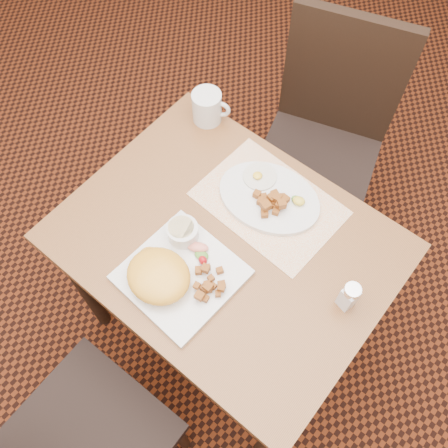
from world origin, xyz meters
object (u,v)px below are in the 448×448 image
table (226,257)px  plate_square (181,275)px  salt_shaker (349,296)px  plate_oval (269,198)px  coffee_mug (208,107)px  chair_far (325,133)px

table → plate_square: bearing=-98.9°
table → salt_shaker: 0.39m
table → plate_oval: (0.01, 0.18, 0.12)m
plate_square → plate_oval: plate_oval is taller
plate_square → plate_oval: size_ratio=0.92×
table → coffee_mug: bearing=136.8°
chair_far → salt_shaker: chair_far is taller
chair_far → plate_oval: bearing=81.6°
plate_square → table: bearing=81.1°
plate_square → plate_oval: bearing=83.9°
plate_oval → table: bearing=-93.5°
plate_square → coffee_mug: coffee_mug is taller
table → plate_oval: plate_oval is taller
chair_far → salt_shaker: size_ratio=9.70×
plate_oval → salt_shaker: salt_shaker is taller
chair_far → salt_shaker: bearing=107.1°
salt_shaker → coffee_mug: bearing=159.7°
table → coffee_mug: (-0.32, 0.30, 0.16)m
chair_far → coffee_mug: (-0.26, -0.36, 0.26)m
plate_square → coffee_mug: 0.56m
table → coffee_mug: 0.47m
table → chair_far: 0.67m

